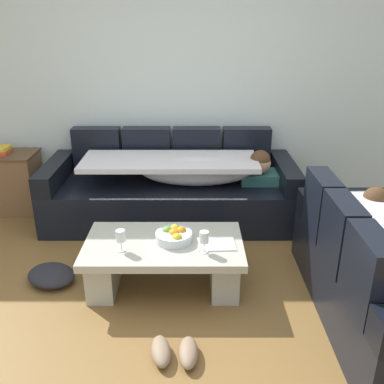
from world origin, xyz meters
TOP-DOWN VIEW (x-y plane):
  - ground_plane at (0.00, 0.00)m, footprint 14.00×14.00m
  - back_wall at (0.00, 2.15)m, footprint 9.00×0.10m
  - couch_along_wall at (-0.02, 1.63)m, footprint 2.48×0.92m
  - coffee_table at (-0.06, 0.44)m, footprint 1.20×0.68m
  - fruit_bowl at (0.02, 0.46)m, footprint 0.28×0.28m
  - wine_glass_near_left at (-0.36, 0.31)m, footprint 0.07×0.07m
  - wine_glass_near_right at (0.24, 0.29)m, footprint 0.07×0.07m
  - open_magazine at (0.34, 0.40)m, footprint 0.29×0.22m
  - side_cabinet at (-1.84, 1.85)m, footprint 0.72×0.44m
  - book_stack_on_cabinet at (-1.82, 1.85)m, footprint 0.17×0.24m
  - pair_of_shoes at (0.05, -0.34)m, footprint 0.31×0.29m
  - crumpled_garment at (-0.96, 0.47)m, footprint 0.51×0.48m

SIDE VIEW (x-z plane):
  - ground_plane at x=0.00m, z-range 0.00..0.00m
  - pair_of_shoes at x=0.05m, z-range 0.00..0.09m
  - crumpled_garment at x=-0.96m, z-range 0.00..0.12m
  - coffee_table at x=-0.06m, z-range 0.05..0.43m
  - side_cabinet at x=-1.84m, z-range 0.00..0.64m
  - couch_along_wall at x=-0.02m, z-range -0.11..0.77m
  - open_magazine at x=0.34m, z-range 0.38..0.39m
  - fruit_bowl at x=0.02m, z-range 0.37..0.47m
  - wine_glass_near_left at x=-0.36m, z-range 0.41..0.58m
  - wine_glass_near_right at x=0.24m, z-range 0.41..0.58m
  - book_stack_on_cabinet at x=-1.82m, z-range 0.64..0.71m
  - back_wall at x=0.00m, z-range 0.00..2.70m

